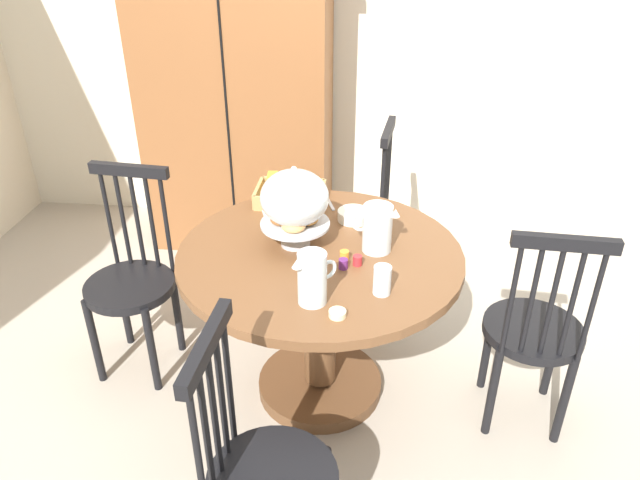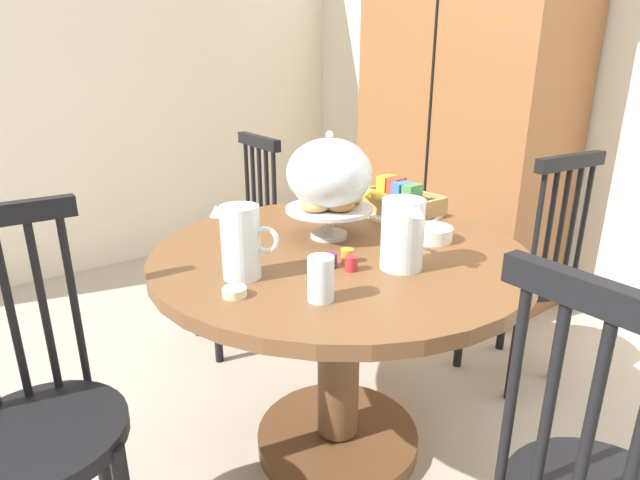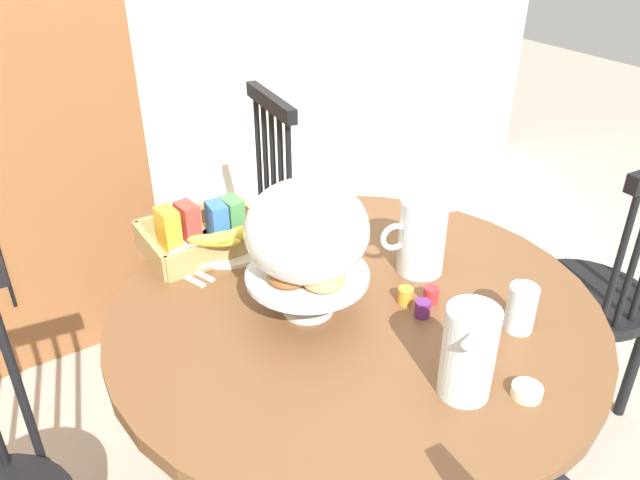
{
  "view_description": "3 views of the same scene",
  "coord_description": "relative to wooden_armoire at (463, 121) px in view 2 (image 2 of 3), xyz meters",
  "views": [
    {
      "loc": [
        0.08,
        -1.98,
        1.97
      ],
      "look_at": [
        -0.13,
        0.08,
        0.79
      ],
      "focal_mm": 33.64,
      "sensor_mm": 36.0,
      "label": 1
    },
    {
      "loc": [
        0.99,
        -0.88,
        1.28
      ],
      "look_at": [
        -0.23,
        0.08,
        0.74
      ],
      "focal_mm": 28.67,
      "sensor_mm": 36.0,
      "label": 2
    },
    {
      "loc": [
        -0.85,
        -0.88,
        1.62
      ],
      "look_at": [
        -0.13,
        0.23,
        0.84
      ],
      "focal_mm": 35.3,
      "sensor_mm": 36.0,
      "label": 3
    }
  ],
  "objects": [
    {
      "name": "jam_jar_strawberry",
      "position": [
        0.8,
        -1.51,
        -0.22
      ],
      "size": [
        0.04,
        0.04,
        0.04
      ],
      "primitive_type": "cylinder",
      "color": "#B7282D",
      "rests_on": "dining_table"
    },
    {
      "name": "wall_left",
      "position": [
        -1.65,
        -1.14,
        0.32
      ],
      "size": [
        0.06,
        4.32,
        2.6
      ],
      "primitive_type": "cube",
      "color": "silver",
      "rests_on": "ground_plane"
    },
    {
      "name": "jam_jar_apricot",
      "position": [
        0.75,
        -1.48,
        -0.22
      ],
      "size": [
        0.04,
        0.04,
        0.04
      ],
      "primitive_type": "cylinder",
      "color": "orange",
      "rests_on": "dining_table"
    },
    {
      "name": "cereal_basket",
      "position": [
        0.46,
        -1.0,
        -0.2
      ],
      "size": [
        0.32,
        0.3,
        0.12
      ],
      "color": "tan",
      "rests_on": "dining_table"
    },
    {
      "name": "windsor_chair_facing_door",
      "position": [
        0.77,
        -0.56,
        -0.53
      ],
      "size": [
        0.4,
        0.4,
        0.97
      ],
      "color": "black",
      "rests_on": "ground_plane"
    },
    {
      "name": "butter_dish",
      "position": [
        0.75,
        -1.85,
        -0.23
      ],
      "size": [
        0.06,
        0.06,
        0.02
      ],
      "primitive_type": "cylinder",
      "color": "beige",
      "rests_on": "dining_table"
    },
    {
      "name": "dinner_fork",
      "position": [
        0.35,
        -1.09,
        -0.24
      ],
      "size": [
        0.07,
        0.17,
        0.01
      ],
      "primitive_type": "cube",
      "rotation": [
        0.0,
        0.0,
        8.19
      ],
      "color": "silver",
      "rests_on": "dining_table"
    },
    {
      "name": "china_plate_large",
      "position": [
        0.51,
        -1.03,
        -0.24
      ],
      "size": [
        0.22,
        0.22,
        0.01
      ],
      "primitive_type": "cylinder",
      "color": "white",
      "rests_on": "dining_table"
    },
    {
      "name": "dining_table",
      "position": [
        0.64,
        -1.42,
        -0.47
      ],
      "size": [
        1.15,
        1.15,
        0.74
      ],
      "color": "brown",
      "rests_on": "ground_plane"
    },
    {
      "name": "windsor_chair_far_side",
      "position": [
        -0.22,
        -1.32,
        -0.53
      ],
      "size": [
        0.4,
        0.4,
        0.97
      ],
      "color": "black",
      "rests_on": "ground_plane"
    },
    {
      "name": "orange_juice_pitcher",
      "position": [
        0.87,
        -1.39,
        -0.16
      ],
      "size": [
        0.2,
        0.12,
        0.2
      ],
      "color": "silver",
      "rests_on": "dining_table"
    },
    {
      "name": "pastry_stand_with_dome",
      "position": [
        0.54,
        -1.38,
        -0.05
      ],
      "size": [
        0.28,
        0.28,
        0.34
      ],
      "color": "silver",
      "rests_on": "dining_table"
    },
    {
      "name": "milk_pitcher",
      "position": [
        0.65,
        -1.77,
        -0.16
      ],
      "size": [
        0.15,
        0.14,
        0.2
      ],
      "color": "silver",
      "rests_on": "dining_table"
    },
    {
      "name": "drinking_glass",
      "position": [
        0.89,
        -1.7,
        -0.19
      ],
      "size": [
        0.06,
        0.06,
        0.11
      ],
      "primitive_type": "cylinder",
      "color": "silver",
      "rests_on": "dining_table"
    },
    {
      "name": "jam_jar_grape",
      "position": [
        0.75,
        -1.55,
        -0.22
      ],
      "size": [
        0.04,
        0.04,
        0.04
      ],
      "primitive_type": "cylinder",
      "color": "#5B2366",
      "rests_on": "dining_table"
    },
    {
      "name": "wooden_armoire",
      "position": [
        0.0,
        0.0,
        0.0
      ],
      "size": [
        1.18,
        0.6,
        1.96
      ],
      "color": "brown",
      "rests_on": "ground_plane"
    },
    {
      "name": "windsor_chair_near_window",
      "position": [
        0.57,
        -2.3,
        -0.53
      ],
      "size": [
        0.4,
        0.4,
        0.97
      ],
      "color": "black",
      "rests_on": "ground_plane"
    },
    {
      "name": "cereal_bowl",
      "position": [
        0.76,
        -1.15,
        -0.22
      ],
      "size": [
        0.14,
        0.14,
        0.04
      ],
      "primitive_type": "cylinder",
      "color": "white",
      "rests_on": "dining_table"
    },
    {
      "name": "table_knife",
      "position": [
        0.38,
        -1.08,
        -0.24
      ],
      "size": [
        0.07,
        0.17,
        0.01
      ],
      "primitive_type": "cube",
      "rotation": [
        0.0,
        0.0,
        8.19
      ],
      "color": "silver",
      "rests_on": "dining_table"
    },
    {
      "name": "ground_plane",
      "position": [
        0.78,
        -1.5,
        -0.98
      ],
      "size": [
        10.0,
        10.0,
        0.0
      ],
      "primitive_type": "plane",
      "color": "#A89E8E"
    },
    {
      "name": "china_plate_small",
      "position": [
        0.42,
        -1.04,
        -0.23
      ],
      "size": [
        0.15,
        0.15,
        0.01
      ],
      "primitive_type": "cylinder",
      "color": "white",
      "rests_on": "china_plate_large"
    },
    {
      "name": "soup_spoon",
      "position": [
        0.64,
        -0.99,
        -0.24
      ],
      "size": [
        0.07,
        0.17,
        0.01
      ],
      "primitive_type": "cube",
      "rotation": [
        0.0,
        0.0,
        8.19
      ],
      "color": "silver",
      "rests_on": "dining_table"
    }
  ]
}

